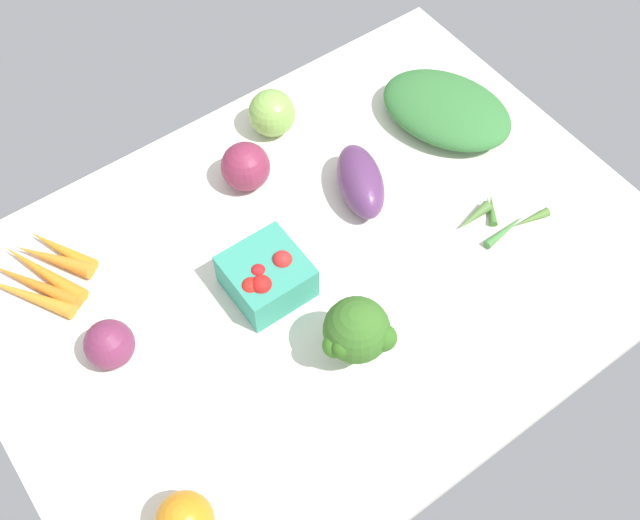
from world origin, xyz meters
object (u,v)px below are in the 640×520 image
(berry_basket, at_px, (266,276))
(broccoli_head, at_px, (357,332))
(red_onion_center, at_px, (109,344))
(leafy_greens_clump, at_px, (446,109))
(heirloom_tomato_green, at_px, (272,113))
(eggplant, at_px, (360,181))
(carrot_bunch, at_px, (42,272))
(red_onion_near_basket, at_px, (247,166))
(okra_pile, at_px, (497,220))

(berry_basket, xyz_separation_m, broccoli_head, (-0.04, 0.17, 0.04))
(red_onion_center, height_order, leafy_greens_clump, red_onion_center)
(red_onion_center, xyz_separation_m, heirloom_tomato_green, (-0.43, -0.23, 0.00))
(eggplant, bearing_deg, heirloom_tomato_green, -146.78)
(carrot_bunch, distance_m, leafy_greens_clump, 0.73)
(red_onion_center, height_order, broccoli_head, broccoli_head)
(red_onion_near_basket, bearing_deg, broccoli_head, 81.90)
(broccoli_head, distance_m, heirloom_tomato_green, 0.46)
(eggplant, relative_size, heirloom_tomato_green, 1.79)
(red_onion_center, bearing_deg, eggplant, -176.98)
(red_onion_near_basket, bearing_deg, red_onion_center, 25.02)
(red_onion_center, bearing_deg, leafy_greens_clump, -174.58)
(berry_basket, bearing_deg, heirloom_tomato_green, -125.49)
(red_onion_center, bearing_deg, carrot_bunch, -82.46)
(heirloom_tomato_green, bearing_deg, berry_basket, 54.51)
(red_onion_near_basket, relative_size, broccoli_head, 0.67)
(berry_basket, distance_m, broccoli_head, 0.18)
(eggplant, height_order, heirloom_tomato_green, heirloom_tomato_green)
(broccoli_head, xyz_separation_m, leafy_greens_clump, (-0.41, -0.27, -0.04))
(berry_basket, distance_m, okra_pile, 0.39)
(red_onion_near_basket, height_order, okra_pile, red_onion_near_basket)
(broccoli_head, bearing_deg, leafy_greens_clump, -146.33)
(heirloom_tomato_green, distance_m, okra_pile, 0.42)
(red_onion_center, bearing_deg, berry_basket, 171.39)
(red_onion_near_basket, height_order, leafy_greens_clump, red_onion_near_basket)
(berry_basket, height_order, leafy_greens_clump, berry_basket)
(berry_basket, xyz_separation_m, leafy_greens_clump, (-0.45, -0.10, -0.00))
(eggplant, relative_size, red_onion_center, 2.02)
(red_onion_near_basket, height_order, broccoli_head, broccoli_head)
(broccoli_head, bearing_deg, berry_basket, -76.57)
(leafy_greens_clump, bearing_deg, berry_basket, 12.91)
(eggplant, bearing_deg, carrot_bunch, -84.65)
(carrot_bunch, xyz_separation_m, okra_pile, (-0.64, 0.34, -0.00))
(eggplant, xyz_separation_m, red_onion_near_basket, (0.13, -0.13, 0.01))
(eggplant, height_order, broccoli_head, broccoli_head)
(eggplant, bearing_deg, leafy_greens_clump, 123.87)
(okra_pile, bearing_deg, carrot_bunch, -27.83)
(berry_basket, relative_size, leafy_greens_clump, 0.48)
(red_onion_near_basket, xyz_separation_m, okra_pile, (-0.28, 0.31, -0.03))
(broccoli_head, bearing_deg, okra_pile, -170.66)
(berry_basket, distance_m, carrot_bunch, 0.35)
(red_onion_near_basket, relative_size, okra_pile, 0.57)
(berry_basket, height_order, carrot_bunch, berry_basket)
(broccoli_head, bearing_deg, heirloom_tomato_green, -109.00)
(carrot_bunch, bearing_deg, berry_basket, 140.29)
(red_onion_center, relative_size, carrot_bunch, 0.39)
(eggplant, height_order, berry_basket, berry_basket)
(okra_pile, bearing_deg, broccoli_head, 9.34)
(red_onion_center, distance_m, heirloom_tomato_green, 0.49)
(heirloom_tomato_green, distance_m, leafy_greens_clump, 0.30)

